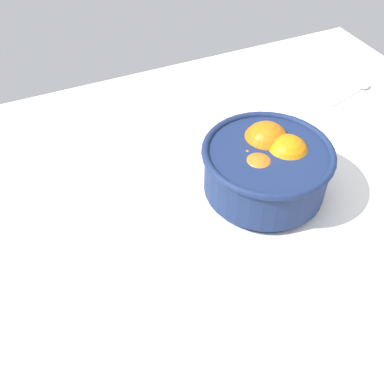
% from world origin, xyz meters
% --- Properties ---
extents(ground_plane, '(1.27, 1.02, 0.03)m').
position_xyz_m(ground_plane, '(0.00, 0.00, -0.01)').
color(ground_plane, white).
extents(fruit_bowl, '(0.22, 0.22, 0.11)m').
position_xyz_m(fruit_bowl, '(0.11, 0.04, 0.06)').
color(fruit_bowl, navy).
rests_on(fruit_bowl, ground_plane).
extents(spoon, '(0.13, 0.05, 0.01)m').
position_xyz_m(spoon, '(0.46, 0.23, 0.00)').
color(spoon, silver).
rests_on(spoon, ground_plane).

